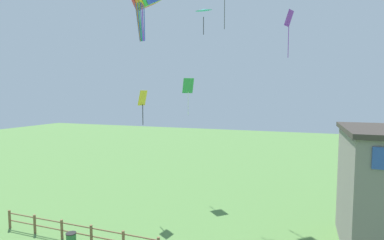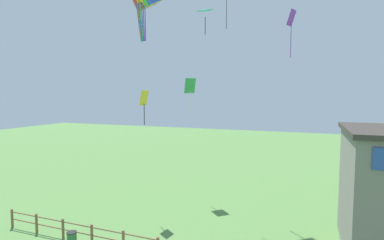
{
  "view_description": "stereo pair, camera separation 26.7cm",
  "coord_description": "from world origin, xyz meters",
  "px_view_note": "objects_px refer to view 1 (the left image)",
  "views": [
    {
      "loc": [
        5.24,
        -6.81,
        7.79
      ],
      "look_at": [
        0.0,
        7.5,
        6.54
      ],
      "focal_mm": 28.0,
      "sensor_mm": 36.0,
      "label": 1
    },
    {
      "loc": [
        5.49,
        -6.71,
        7.79
      ],
      "look_at": [
        0.0,
        7.5,
        6.54
      ],
      "focal_mm": 28.0,
      "sensor_mm": 36.0,
      "label": 2
    }
  ],
  "objects_px": {
    "kite_purple_streamer": "(289,23)",
    "kite_yellow_diamond": "(143,101)",
    "kite_cyan_delta": "(204,10)",
    "kite_green_diamond": "(188,89)"
  },
  "relations": [
    {
      "from": "kite_purple_streamer",
      "to": "kite_yellow_diamond",
      "type": "bearing_deg",
      "value": -142.61
    },
    {
      "from": "kite_cyan_delta",
      "to": "kite_yellow_diamond",
      "type": "height_order",
      "value": "kite_cyan_delta"
    },
    {
      "from": "kite_green_diamond",
      "to": "kite_purple_streamer",
      "type": "distance_m",
      "value": 9.23
    },
    {
      "from": "kite_purple_streamer",
      "to": "kite_green_diamond",
      "type": "bearing_deg",
      "value": -161.52
    },
    {
      "from": "kite_cyan_delta",
      "to": "kite_purple_streamer",
      "type": "bearing_deg",
      "value": 31.9
    },
    {
      "from": "kite_cyan_delta",
      "to": "kite_yellow_diamond",
      "type": "bearing_deg",
      "value": -134.54
    },
    {
      "from": "kite_yellow_diamond",
      "to": "kite_cyan_delta",
      "type": "bearing_deg",
      "value": 45.46
    },
    {
      "from": "kite_yellow_diamond",
      "to": "kite_purple_streamer",
      "type": "distance_m",
      "value": 12.72
    },
    {
      "from": "kite_yellow_diamond",
      "to": "kite_green_diamond",
      "type": "height_order",
      "value": "kite_green_diamond"
    },
    {
      "from": "kite_yellow_diamond",
      "to": "kite_green_diamond",
      "type": "relative_size",
      "value": 0.8
    }
  ]
}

